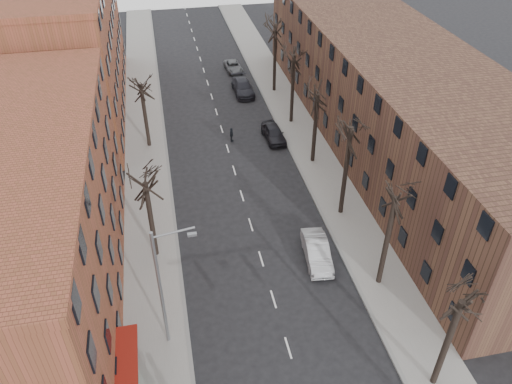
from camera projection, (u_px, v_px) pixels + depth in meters
sidewalk_left at (145, 141)px, 50.73m from camera, size 4.00×90.00×0.15m
sidewalk_right at (297, 126)px, 53.32m from camera, size 4.00×90.00×0.15m
building_left_near at (7, 236)px, 30.16m from camera, size 12.00×26.00×12.00m
building_left_far at (57, 49)px, 52.39m from camera, size 12.00×28.00×14.00m
building_right at (394, 97)px, 47.74m from camera, size 12.00×50.00×10.00m
tree_right_a at (432, 383)px, 28.89m from camera, size 5.20×5.20×10.00m
tree_right_b at (378, 283)px, 35.19m from camera, size 5.20×5.20×10.80m
tree_right_c at (340, 213)px, 41.49m from camera, size 5.20×5.20×11.60m
tree_right_d at (312, 162)px, 47.79m from camera, size 5.20×5.20×10.00m
tree_right_e at (291, 122)px, 54.08m from camera, size 5.20×5.20×10.80m
tree_right_f at (274, 91)px, 60.38m from camera, size 5.20×5.20×11.60m
tree_left_a at (157, 255)px, 37.45m from camera, size 5.20×5.20×9.50m
tree_left_b at (150, 146)px, 50.05m from camera, size 5.20×5.20×9.50m
streetlight at (163, 285)px, 28.27m from camera, size 2.45×0.22×9.03m
silver_sedan at (317, 252)px, 36.60m from camera, size 2.13×4.90×1.57m
parked_car_near at (273, 133)px, 50.68m from camera, size 2.06×4.58×1.53m
parked_car_mid at (243, 87)px, 59.43m from camera, size 2.26×5.40×1.56m
parked_car_far at (233, 67)px, 64.97m from camera, size 2.12×4.25×1.16m
pedestrian_crossing at (231, 135)px, 50.38m from camera, size 0.61×0.96×1.52m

